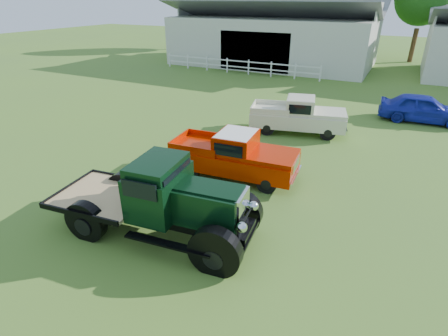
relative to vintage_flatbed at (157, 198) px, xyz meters
The scene contains 9 objects.
ground 1.84m from the vintage_flatbed, 69.32° to the left, with size 120.00×120.00×0.00m, color #4B702C.
shed_left 28.17m from the vintage_flatbed, 103.33° to the left, with size 18.80×10.20×5.60m, color #ADAEA6, non-canonical shape.
fence_rail 22.64m from the vintage_flatbed, 109.31° to the left, with size 14.20×0.16×1.20m, color white, non-canonical shape.
tree_a 38.78m from the vintage_flatbed, 116.97° to the left, with size 6.30×6.30×10.50m, color #16440D, non-canonical shape.
tree_c 34.97m from the vintage_flatbed, 80.88° to the left, with size 5.40×5.40×9.00m, color #16440D, non-canonical shape.
vintage_flatbed is the anchor object (origin of this frame).
red_pickup 4.09m from the vintage_flatbed, 85.17° to the left, with size 4.69×1.80×1.71m, color #B81D00, non-canonical shape.
white_pickup 9.66m from the vintage_flatbed, 83.46° to the left, with size 4.58×1.78×1.68m, color beige, non-canonical shape.
misc_car_blue 15.54m from the vintage_flatbed, 65.31° to the left, with size 1.70×4.22×1.44m, color #1924A3.
Camera 1 is at (4.69, -7.68, 5.97)m, focal length 28.00 mm.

